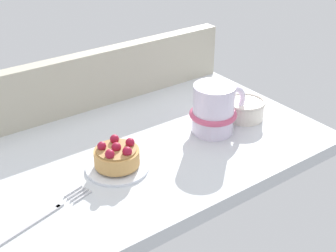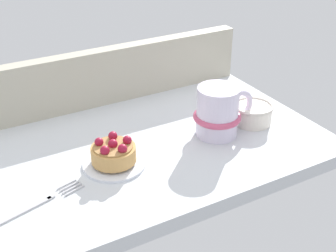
{
  "view_description": "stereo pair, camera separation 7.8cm",
  "coord_description": "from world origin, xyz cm",
  "px_view_note": "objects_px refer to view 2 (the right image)",
  "views": [
    {
      "loc": [
        -37.71,
        -59.38,
        43.09
      ],
      "look_at": [
        2.43,
        -3.9,
        4.59
      ],
      "focal_mm": 48.86,
      "sensor_mm": 36.0,
      "label": 1
    },
    {
      "loc": [
        -31.1,
        -63.61,
        43.09
      ],
      "look_at": [
        2.43,
        -3.9,
        4.59
      ],
      "focal_mm": 48.86,
      "sensor_mm": 36.0,
      "label": 2
    }
  ],
  "objects_px": {
    "dessert_plate": "(114,163)",
    "raspberry_tart": "(113,152)",
    "dessert_fork": "(31,207)",
    "coffee_mug": "(219,112)",
    "sugar_bowl": "(253,113)"
  },
  "relations": [
    {
      "from": "dessert_plate",
      "to": "dessert_fork",
      "type": "relative_size",
      "value": 0.6
    },
    {
      "from": "raspberry_tart",
      "to": "dessert_fork",
      "type": "height_order",
      "value": "raspberry_tart"
    },
    {
      "from": "coffee_mug",
      "to": "dessert_fork",
      "type": "relative_size",
      "value": 0.71
    },
    {
      "from": "dessert_plate",
      "to": "coffee_mug",
      "type": "distance_m",
      "value": 0.21
    },
    {
      "from": "dessert_plate",
      "to": "dessert_fork",
      "type": "height_order",
      "value": "dessert_plate"
    },
    {
      "from": "raspberry_tart",
      "to": "coffee_mug",
      "type": "height_order",
      "value": "coffee_mug"
    },
    {
      "from": "dessert_plate",
      "to": "raspberry_tart",
      "type": "xyz_separation_m",
      "value": [
        0.0,
        -0.0,
        0.02
      ]
    },
    {
      "from": "raspberry_tart",
      "to": "dessert_fork",
      "type": "xyz_separation_m",
      "value": [
        -0.15,
        -0.04,
        -0.02
      ]
    },
    {
      "from": "coffee_mug",
      "to": "dessert_fork",
      "type": "height_order",
      "value": "coffee_mug"
    },
    {
      "from": "dessert_plate",
      "to": "coffee_mug",
      "type": "bearing_deg",
      "value": 0.48
    },
    {
      "from": "coffee_mug",
      "to": "dessert_fork",
      "type": "distance_m",
      "value": 0.37
    },
    {
      "from": "raspberry_tart",
      "to": "dessert_fork",
      "type": "distance_m",
      "value": 0.16
    },
    {
      "from": "dessert_fork",
      "to": "sugar_bowl",
      "type": "height_order",
      "value": "sugar_bowl"
    },
    {
      "from": "raspberry_tart",
      "to": "dessert_fork",
      "type": "bearing_deg",
      "value": -163.74
    },
    {
      "from": "dessert_plate",
      "to": "sugar_bowl",
      "type": "distance_m",
      "value": 0.29
    }
  ]
}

